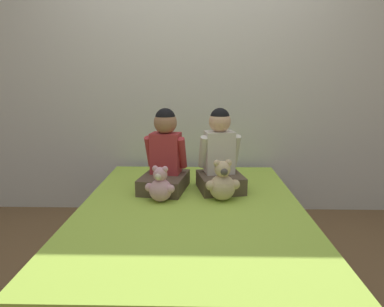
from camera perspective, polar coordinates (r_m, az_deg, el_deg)
name	(u,v)px	position (r m, az deg, el deg)	size (l,w,h in m)	color
ground_plane	(191,269)	(2.37, -0.15, -18.67)	(14.00, 14.00, 0.00)	brown
wall_behind_bed	(194,75)	(3.12, 0.35, 12.96)	(8.00, 0.06, 2.50)	silver
bed	(191,238)	(2.27, -0.16, -13.97)	(1.41, 1.95, 0.44)	#473828
child_on_left	(165,157)	(2.45, -4.52, -0.64)	(0.36, 0.43, 0.58)	brown
child_on_right	(220,157)	(2.44, 4.66, -0.60)	(0.35, 0.36, 0.58)	brown
teddy_bear_held_by_left_child	(160,187)	(2.24, -5.29, -5.50)	(0.20, 0.15, 0.24)	#DBA3B2
teddy_bear_held_by_right_child	(222,183)	(2.26, 5.08, -4.96)	(0.23, 0.17, 0.27)	#D1B78E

